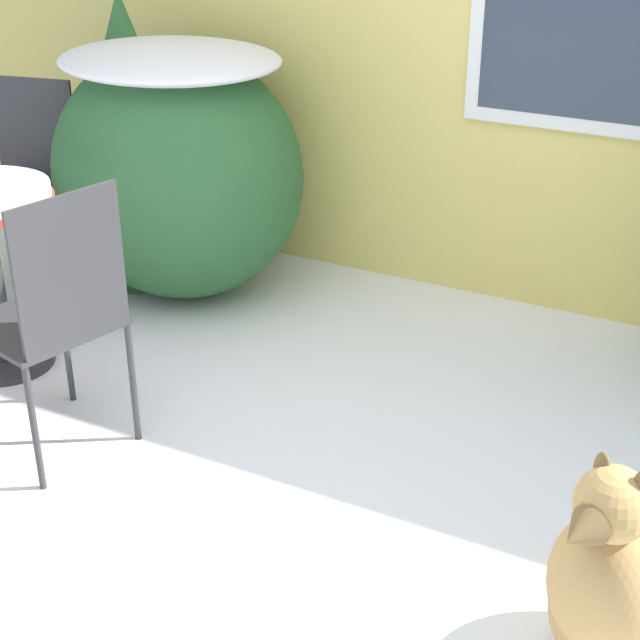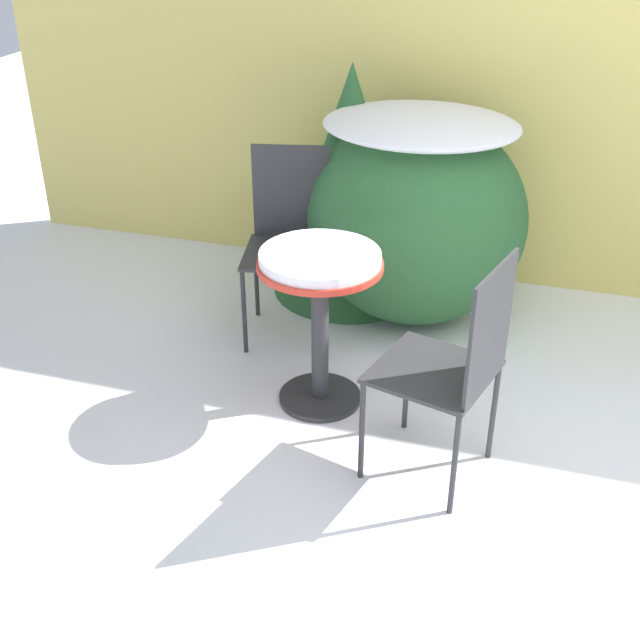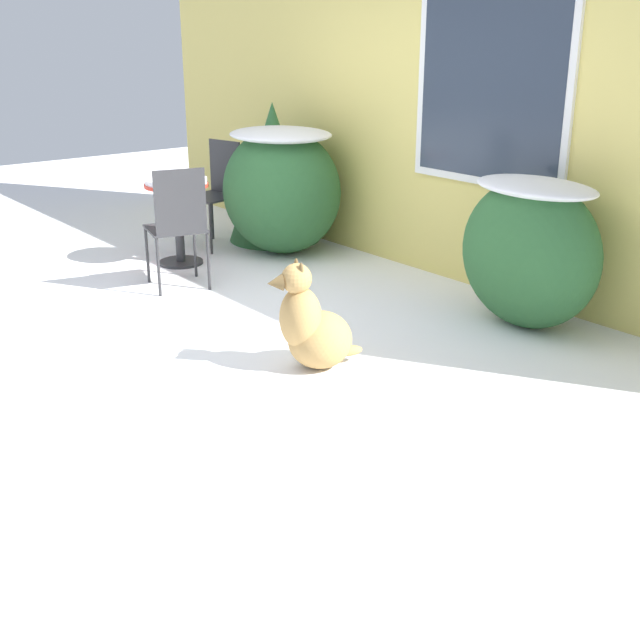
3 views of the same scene
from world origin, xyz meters
name	(u,v)px [view 2 (image 2 of 3)]	position (x,y,z in m)	size (l,w,h in m)	color
shrub_left	(416,214)	(-1.23, 1.57, 0.62)	(1.19, 1.05, 1.16)	#2D6033
evergreen_bush	(350,183)	(-1.66, 1.78, 0.68)	(0.90, 0.90, 1.35)	#2D6033
patio_table	(320,290)	(-1.48, 0.61, 0.59)	(0.56, 0.56, 0.78)	#2D2D30
patio_chair_near_table	(289,235)	(-1.84, 1.24, 0.56)	(0.53, 0.53, 1.00)	#2D2D30
patio_chair_far_side	(454,363)	(-0.82, 0.24, 0.56)	(0.54, 0.54, 1.00)	#2D2D30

